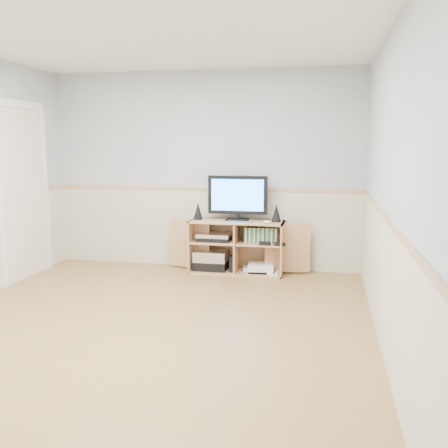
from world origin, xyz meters
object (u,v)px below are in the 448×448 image
at_px(media_cabinet, 237,245).
at_px(game_consoles, 260,268).
at_px(keyboard, 239,222).
at_px(monitor, 238,196).

distance_m(media_cabinet, game_consoles, 0.40).
distance_m(keyboard, game_consoles, 0.65).
bearing_deg(game_consoles, monitor, 168.46).
bearing_deg(keyboard, media_cabinet, 117.15).
height_order(media_cabinet, game_consoles, media_cabinet).
height_order(monitor, keyboard, monitor).
xyz_separation_m(media_cabinet, keyboard, (0.06, -0.19, 0.32)).
height_order(monitor, game_consoles, monitor).
xyz_separation_m(keyboard, game_consoles, (0.24, 0.13, -0.59)).
distance_m(monitor, game_consoles, 0.93).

